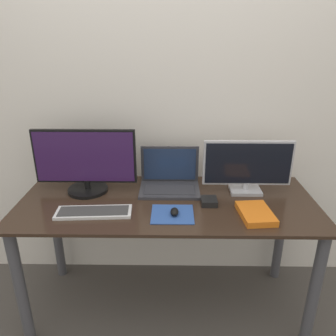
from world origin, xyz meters
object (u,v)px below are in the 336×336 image
Objects in this scene: keyboard at (94,212)px; power_brick at (209,201)px; monitor_left at (85,162)px; book at (256,213)px; monitor_right at (247,166)px; mouse at (174,212)px; laptop at (170,179)px.

keyboard is 4.14× the size of power_brick.
monitor_left is 1.01m from book.
monitor_right is 0.54m from mouse.
power_brick is (0.63, 0.12, 0.01)m from keyboard.
monitor_left reaches higher than book.
keyboard is at bearing -162.20° from monitor_right.
monitor_left is 2.43× the size of book.
monitor_right is 0.47m from laptop.
monitor_right is 7.47× the size of mouse.
monitor_right is 0.32m from power_brick.
mouse is at bearing -146.12° from power_brick.
keyboard is 5.81× the size of mouse.
book is at bearing -90.97° from monitor_right.
power_brick is (0.22, -0.21, -0.04)m from laptop.
mouse is at bearing -1.85° from keyboard.
laptop is 0.89× the size of keyboard.
mouse is 0.71× the size of power_brick.
monitor_left is 0.62m from mouse.
laptop is at bearing 5.41° from monitor_left.
monitor_right reaches higher than power_brick.
monitor_right is 1.45× the size of laptop.
monitor_right is 5.32× the size of power_brick.
monitor_left is 1.67× the size of laptop.
book is (0.43, -0.00, -0.01)m from mouse.
book is at bearing -17.03° from monitor_left.
mouse is 0.43m from book.
monitor_left is at bearing 151.20° from mouse.
monitor_left reaches higher than power_brick.
monitor_right is at bearing 34.06° from power_brick.
monitor_left is at bearing 167.58° from power_brick.
keyboard is at bearing 178.15° from mouse.
laptop is 0.34m from mouse.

